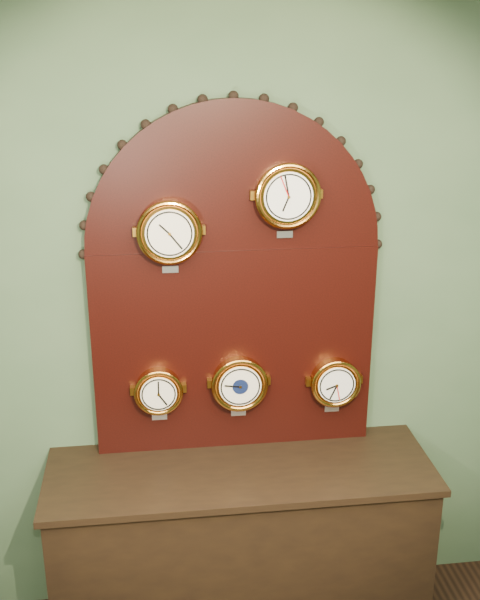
{
  "coord_description": "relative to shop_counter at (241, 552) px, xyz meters",
  "views": [
    {
      "loc": [
        -0.34,
        -0.43,
        2.55
      ],
      "look_at": [
        0.0,
        2.25,
        1.58
      ],
      "focal_mm": 44.02,
      "sensor_mm": 36.0,
      "label": 1
    }
  ],
  "objects": [
    {
      "name": "wall_back",
      "position": [
        0.0,
        0.27,
        1.0
      ],
      "size": [
        4.0,
        0.0,
        4.0
      ],
      "primitive_type": "plane",
      "rotation": [
        1.57,
        0.0,
        0.0
      ],
      "color": "#425B3E",
      "rests_on": "ground"
    },
    {
      "name": "shop_counter",
      "position": [
        0.0,
        0.0,
        0.0
      ],
      "size": [
        1.6,
        0.5,
        0.8
      ],
      "primitive_type": "cube",
      "color": "black",
      "rests_on": "ground_plane"
    },
    {
      "name": "display_board",
      "position": [
        0.0,
        0.22,
        1.23
      ],
      "size": [
        1.26,
        0.06,
        1.53
      ],
      "color": "black",
      "rests_on": "shop_counter"
    },
    {
      "name": "roman_clock",
      "position": [
        -0.26,
        0.15,
        1.43
      ],
      "size": [
        0.26,
        0.08,
        0.31
      ],
      "color": "orange",
      "rests_on": "display_board"
    },
    {
      "name": "arabic_clock",
      "position": [
        0.2,
        0.15,
        1.56
      ],
      "size": [
        0.26,
        0.08,
        0.31
      ],
      "color": "orange",
      "rests_on": "display_board"
    },
    {
      "name": "hygrometer",
      "position": [
        -0.33,
        0.15,
        0.74
      ],
      "size": [
        0.21,
        0.08,
        0.26
      ],
      "color": "orange",
      "rests_on": "display_board"
    },
    {
      "name": "barometer",
      "position": [
        0.01,
        0.15,
        0.75
      ],
      "size": [
        0.25,
        0.08,
        0.29
      ],
      "color": "orange",
      "rests_on": "display_board"
    },
    {
      "name": "tide_clock",
      "position": [
        0.43,
        0.15,
        0.73
      ],
      "size": [
        0.22,
        0.08,
        0.27
      ],
      "color": "orange",
      "rests_on": "display_board"
    }
  ]
}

